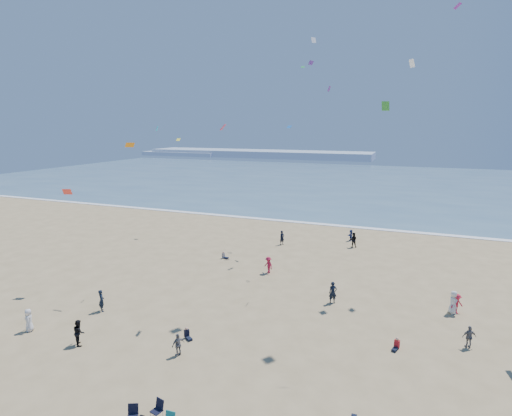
% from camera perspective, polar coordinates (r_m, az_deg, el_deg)
% --- Properties ---
extents(ocean, '(220.00, 100.00, 0.06)m').
position_cam_1_polar(ocean, '(111.00, 15.54, 3.49)').
color(ocean, '#476B84').
rests_on(ocean, ground).
extents(surf_line, '(220.00, 1.20, 0.08)m').
position_cam_1_polar(surf_line, '(62.24, 10.71, -2.41)').
color(surf_line, white).
rests_on(surf_line, ground).
extents(headland_far, '(110.00, 20.00, 3.20)m').
position_cam_1_polar(headland_far, '(198.02, 0.28, 7.77)').
color(headland_far, '#7A8EA8').
rests_on(headland_far, ground).
extents(headland_near, '(40.00, 14.00, 2.00)m').
position_cam_1_polar(headland_near, '(211.35, -10.49, 7.66)').
color(headland_near, '#7A8EA8').
rests_on(headland_near, ground).
extents(standing_flyers, '(31.07, 48.02, 1.91)m').
position_cam_1_polar(standing_flyers, '(34.40, 6.37, -12.56)').
color(standing_flyers, black).
rests_on(standing_flyers, ground).
extents(seated_group, '(20.17, 32.58, 0.84)m').
position_cam_1_polar(seated_group, '(27.59, 0.51, -20.07)').
color(seated_group, silver).
rests_on(seated_group, ground).
extents(chair_cluster, '(2.71, 1.56, 1.00)m').
position_cam_1_polar(chair_cluster, '(23.38, -14.62, -26.86)').
color(chair_cluster, black).
rests_on(chair_cluster, ground).
extents(kites_aloft, '(39.22, 41.35, 28.79)m').
position_cam_1_polar(kites_aloft, '(27.43, 18.26, 10.40)').
color(kites_aloft, '#DA5E8D').
rests_on(kites_aloft, ground).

